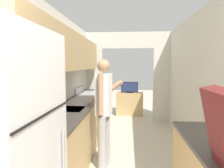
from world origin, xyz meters
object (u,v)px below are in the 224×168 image
object	(u,v)px
person	(104,110)
tv_cabinet	(129,104)
television	(130,88)
knife	(97,90)
range_oven	(91,111)

from	to	relation	value
person	tv_cabinet	world-z (taller)	person
tv_cabinet	television	size ratio (longest dim) A/B	1.58
knife	person	bearing A→B (deg)	-119.86
person	television	xyz separation A→B (m)	(0.40, 3.29, -0.02)
range_oven	tv_cabinet	world-z (taller)	range_oven
tv_cabinet	knife	size ratio (longest dim) A/B	2.87
tv_cabinet	person	bearing A→B (deg)	-96.90
range_oven	tv_cabinet	bearing A→B (deg)	59.78
tv_cabinet	television	world-z (taller)	television
range_oven	knife	size ratio (longest dim) A/B	3.64
tv_cabinet	television	bearing A→B (deg)	-90.00
person	tv_cabinet	bearing A→B (deg)	4.21
range_oven	television	bearing A→B (deg)	59.10
television	knife	distance (m)	1.36
person	knife	distance (m)	2.29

